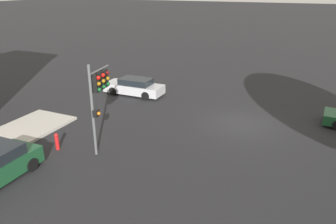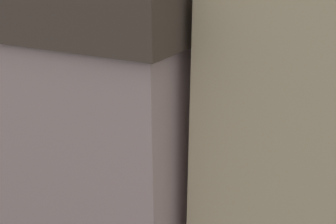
{
  "view_description": "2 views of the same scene",
  "coord_description": "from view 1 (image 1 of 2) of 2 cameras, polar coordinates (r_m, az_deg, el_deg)",
  "views": [
    {
      "loc": [
        -3.7,
        19.08,
        8.16
      ],
      "look_at": [
        3.63,
        3.12,
        1.28
      ],
      "focal_mm": 35.0,
      "sensor_mm": 36.0,
      "label": 1
    },
    {
      "loc": [
        23.68,
        16.52,
        10.53
      ],
      "look_at": [
        3.92,
        5.87,
        1.47
      ],
      "focal_mm": 35.0,
      "sensor_mm": 36.0,
      "label": 2
    }
  ],
  "objects": [
    {
      "name": "crossing_car_2",
      "position": [
        25.92,
        -5.88,
        4.39
      ],
      "size": [
        4.69,
        1.88,
        1.32
      ],
      "rotation": [
        0.0,
        0.0,
        0.02
      ],
      "color": "#B7B7BC",
      "rests_on": "ground_plane"
    },
    {
      "name": "fire_hydrant",
      "position": [
        18.18,
        -18.78,
        -4.79
      ],
      "size": [
        0.22,
        0.22,
        0.92
      ],
      "color": "red",
      "rests_on": "ground_plane"
    },
    {
      "name": "traffic_signal",
      "position": [
        16.69,
        -11.96,
        4.0
      ],
      "size": [
        0.82,
        2.16,
        4.69
      ],
      "rotation": [
        0.0,
        0.0,
        3.3
      ],
      "color": "#515456",
      "rests_on": "ground_plane"
    },
    {
      "name": "ground_plane",
      "position": [
        21.08,
        12.62,
        -1.94
      ],
      "size": [
        300.0,
        300.0,
        0.0
      ],
      "primitive_type": "plane",
      "color": "black"
    }
  ]
}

